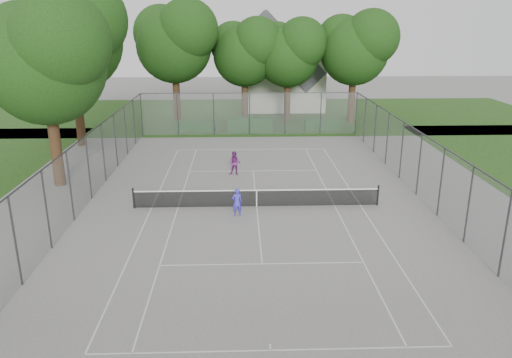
{
  "coord_description": "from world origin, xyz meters",
  "views": [
    {
      "loc": [
        -0.86,
        -24.42,
        9.47
      ],
      "look_at": [
        0.0,
        1.0,
        1.2
      ],
      "focal_mm": 35.0,
      "sensor_mm": 36.0,
      "label": 1
    }
  ],
  "objects_px": {
    "house": "(284,70)",
    "tennis_net": "(257,197)",
    "girl_player": "(237,202)",
    "woman_player": "(235,163)"
  },
  "relations": [
    {
      "from": "house",
      "to": "girl_player",
      "type": "relative_size",
      "value": 7.08
    },
    {
      "from": "tennis_net",
      "to": "girl_player",
      "type": "bearing_deg",
      "value": -130.35
    },
    {
      "from": "girl_player",
      "to": "house",
      "type": "bearing_deg",
      "value": -113.12
    },
    {
      "from": "girl_player",
      "to": "woman_player",
      "type": "relative_size",
      "value": 0.95
    },
    {
      "from": "house",
      "to": "woman_player",
      "type": "distance_m",
      "value": 24.62
    },
    {
      "from": "girl_player",
      "to": "tennis_net",
      "type": "bearing_deg",
      "value": -144.29
    },
    {
      "from": "woman_player",
      "to": "girl_player",
      "type": "bearing_deg",
      "value": -75.41
    },
    {
      "from": "tennis_net",
      "to": "woman_player",
      "type": "relative_size",
      "value": 8.5
    },
    {
      "from": "woman_player",
      "to": "tennis_net",
      "type": "bearing_deg",
      "value": -64.92
    },
    {
      "from": "house",
      "to": "tennis_net",
      "type": "bearing_deg",
      "value": -97.61
    }
  ]
}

